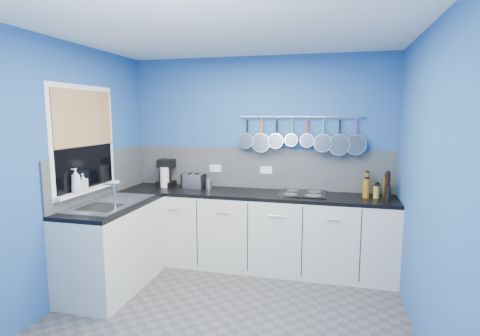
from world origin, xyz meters
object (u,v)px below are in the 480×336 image
at_px(soap_bottle_b, 83,182).
at_px(canister, 209,184).
at_px(soap_bottle_a, 76,180).
at_px(toaster, 194,181).
at_px(coffee_maker, 166,173).
at_px(paper_towel, 165,177).
at_px(hob, 303,193).

relative_size(soap_bottle_b, canister, 1.42).
relative_size(soap_bottle_a, canister, 1.97).
distance_m(soap_bottle_a, soap_bottle_b, 0.11).
bearing_deg(toaster, coffee_maker, -176.28).
height_order(paper_towel, canister, paper_towel).
distance_m(soap_bottle_b, toaster, 1.36).
distance_m(paper_towel, coffee_maker, 0.09).
xyz_separation_m(canister, hob, (1.15, -0.03, -0.06)).
xyz_separation_m(paper_towel, canister, (0.57, 0.04, -0.06)).
height_order(coffee_maker, canister, coffee_maker).
xyz_separation_m(soap_bottle_a, canister, (0.95, 1.21, -0.21)).
bearing_deg(hob, soap_bottle_a, -150.67).
distance_m(coffee_maker, toaster, 0.39).
xyz_separation_m(coffee_maker, toaster, (0.38, -0.02, -0.08)).
relative_size(paper_towel, canister, 2.05).
bearing_deg(hob, paper_towel, -179.72).
height_order(soap_bottle_b, canister, soap_bottle_b).
bearing_deg(hob, coffee_maker, 177.63).
distance_m(canister, hob, 1.15).
relative_size(paper_towel, coffee_maker, 0.73).
bearing_deg(hob, toaster, 177.78).
height_order(soap_bottle_a, canister, soap_bottle_a).
bearing_deg(canister, toaster, 173.67).
xyz_separation_m(paper_towel, hob, (1.72, 0.01, -0.12)).
xyz_separation_m(soap_bottle_b, paper_towel, (0.38, 1.06, -0.11)).
bearing_deg(soap_bottle_b, coffee_maker, 72.57).
height_order(coffee_maker, hob, coffee_maker).
xyz_separation_m(paper_towel, coffee_maker, (-0.02, 0.08, 0.05)).
xyz_separation_m(coffee_maker, canister, (0.59, -0.04, -0.11)).
distance_m(toaster, hob, 1.36).
relative_size(soap_bottle_b, hob, 0.32).
distance_m(paper_towel, canister, 0.57).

